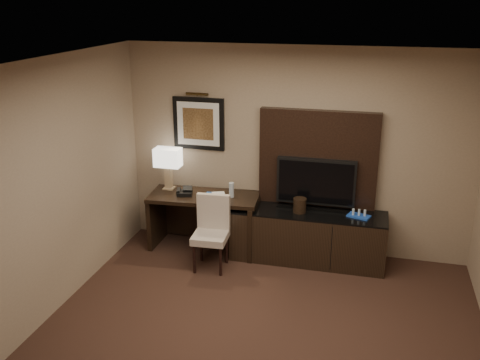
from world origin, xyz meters
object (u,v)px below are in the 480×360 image
(desk_chair, at_px, (210,236))
(water_bottle, at_px, (232,190))
(desk, at_px, (205,222))
(minibar_tray, at_px, (359,213))
(ice_bucket, at_px, (300,205))
(desk_phone, at_px, (185,191))
(tv, at_px, (316,182))
(table_lamp, at_px, (168,169))
(credenza, at_px, (308,236))

(desk_chair, relative_size, water_bottle, 4.46)
(desk, xyz_separation_m, minibar_tray, (2.01, -0.00, 0.34))
(desk, height_order, ice_bucket, ice_bucket)
(desk_phone, distance_m, minibar_tray, 2.26)
(tv, relative_size, table_lamp, 1.73)
(credenza, relative_size, water_bottle, 10.03)
(desk, bearing_deg, tv, 3.13)
(water_bottle, relative_size, minibar_tray, 0.73)
(tv, bearing_deg, desk, -172.49)
(water_bottle, bearing_deg, table_lamp, 174.31)
(credenza, distance_m, water_bottle, 1.15)
(water_bottle, bearing_deg, tv, 8.73)
(minibar_tray, bearing_deg, table_lamp, 177.37)
(tv, height_order, minibar_tray, tv)
(desk_chair, bearing_deg, table_lamp, 137.82)
(desk, xyz_separation_m, ice_bucket, (1.28, -0.03, 0.38))
(water_bottle, bearing_deg, minibar_tray, -0.92)
(credenza, height_order, tv, tv)
(tv, height_order, ice_bucket, tv)
(ice_bucket, bearing_deg, desk, 178.56)
(tv, bearing_deg, credenza, -105.58)
(water_bottle, distance_m, ice_bucket, 0.91)
(tv, xyz_separation_m, ice_bucket, (-0.17, -0.22, -0.25))
(water_bottle, bearing_deg, desk_chair, -103.17)
(desk, xyz_separation_m, water_bottle, (0.37, 0.03, 0.48))
(credenza, bearing_deg, ice_bucket, -164.54)
(table_lamp, bearing_deg, water_bottle, -5.69)
(desk_chair, xyz_separation_m, minibar_tray, (1.76, 0.52, 0.29))
(desk, relative_size, desk_phone, 7.28)
(desk_chair, relative_size, minibar_tray, 3.23)
(minibar_tray, bearing_deg, credenza, 179.92)
(credenza, height_order, desk_phone, desk_phone)
(desk_chair, height_order, ice_bucket, desk_chair)
(desk, relative_size, tv, 1.44)
(desk, distance_m, table_lamp, 0.87)
(desk, distance_m, desk_chair, 0.57)
(desk_phone, height_order, water_bottle, water_bottle)
(table_lamp, height_order, minibar_tray, table_lamp)
(tv, distance_m, minibar_tray, 0.67)
(tv, relative_size, water_bottle, 5.13)
(credenza, xyz_separation_m, table_lamp, (-1.92, 0.12, 0.72))
(desk, xyz_separation_m, desk_phone, (-0.25, -0.05, 0.43))
(desk_chair, xyz_separation_m, desk_phone, (-0.49, 0.46, 0.39))
(desk_chair, height_order, water_bottle, water_bottle)
(tv, bearing_deg, desk_chair, -149.48)
(desk, distance_m, tv, 1.59)
(desk, height_order, tv, tv)
(desk_phone, bearing_deg, tv, -6.63)
(table_lamp, relative_size, desk_phone, 2.92)
(tv, distance_m, water_bottle, 1.09)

